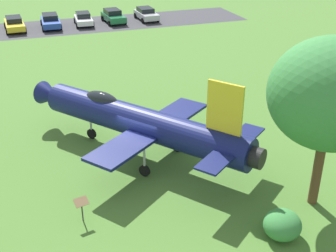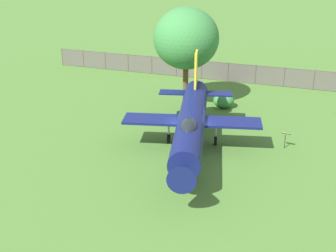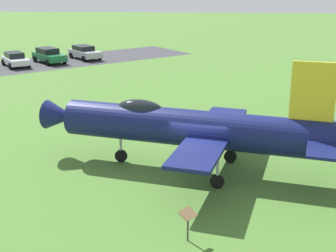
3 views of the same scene
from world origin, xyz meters
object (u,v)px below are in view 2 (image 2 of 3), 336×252
at_px(display_jet, 191,123).
at_px(shade_tree, 186,39).
at_px(shrub_by_tree, 224,100).
at_px(info_plaque, 285,136).

bearing_deg(display_jet, shade_tree, -173.95).
bearing_deg(display_jet, shrub_by_tree, 167.05).
distance_m(display_jet, shade_tree, 10.12).
height_order(display_jet, shade_tree, shade_tree).
bearing_deg(info_plaque, shade_tree, 118.06).
distance_m(display_jet, info_plaque, 6.30).
height_order(shade_tree, shrub_by_tree, shade_tree).
distance_m(display_jet, shrub_by_tree, 9.52).
xyz_separation_m(display_jet, info_plaque, (6.18, 0.15, -1.24)).
bearing_deg(shrub_by_tree, shade_tree, 160.58).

